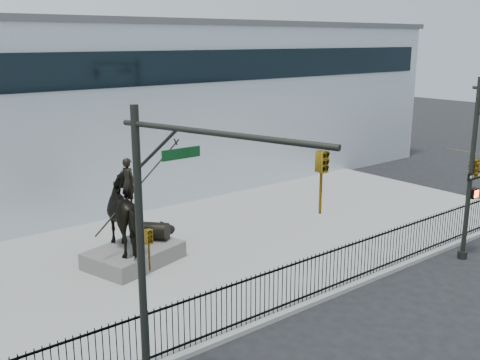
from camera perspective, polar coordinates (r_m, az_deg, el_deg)
ground at (r=18.31m, az=10.87°, el=-13.18°), size 120.00×120.00×0.00m
plaza at (r=22.97m, az=-2.59°, el=-6.93°), size 30.00×12.00×0.15m
building at (r=33.06m, az=-16.26°, el=6.94°), size 44.00×14.00×9.00m
picket_fence at (r=18.67m, az=8.05°, el=-9.44°), size 22.10×0.10×1.50m
statue_plinth at (r=21.56m, az=-10.72°, el=-7.52°), size 3.81×3.09×0.62m
equestrian_statue at (r=21.06m, az=-10.79°, el=-3.38°), size 4.12×3.13×3.61m
traffic_signal_left at (r=12.12m, az=-7.16°, el=-6.73°), size 1.52×4.84×7.00m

